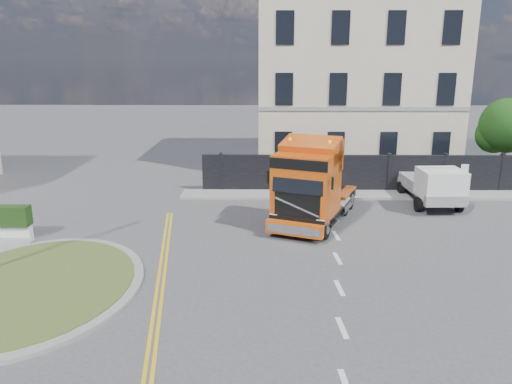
{
  "coord_description": "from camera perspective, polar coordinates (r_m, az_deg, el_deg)",
  "views": [
    {
      "loc": [
        0.22,
        -17.18,
        7.0
      ],
      "look_at": [
        -0.03,
        2.11,
        1.8
      ],
      "focal_mm": 35.0,
      "sensor_mm": 36.0,
      "label": 1
    }
  ],
  "objects": [
    {
      "name": "flatbed_pickup",
      "position": [
        25.28,
        19.88,
        0.63
      ],
      "size": [
        2.16,
        4.91,
        2.01
      ],
      "rotation": [
        0.0,
        0.0,
        0.04
      ],
      "color": "gray",
      "rests_on": "ground"
    },
    {
      "name": "hoarding_fence",
      "position": [
        27.6,
        13.98,
        2.07
      ],
      "size": [
        18.8,
        0.25,
        2.0
      ],
      "color": "black",
      "rests_on": "ground"
    },
    {
      "name": "ground",
      "position": [
        18.55,
        -0.0,
        -7.08
      ],
      "size": [
        120.0,
        120.0,
        0.0
      ],
      "primitive_type": "plane",
      "color": "#424244",
      "rests_on": "ground"
    },
    {
      "name": "traffic_island",
      "position": [
        17.35,
        -24.31,
        -9.84
      ],
      "size": [
        6.8,
        6.8,
        0.17
      ],
      "color": "gray",
      "rests_on": "ground"
    },
    {
      "name": "pavement_far",
      "position": [
        26.85,
        13.14,
        -0.31
      ],
      "size": [
        20.0,
        1.6,
        0.12
      ],
      "primitive_type": "cube",
      "color": "gray",
      "rests_on": "ground"
    },
    {
      "name": "tree",
      "position": [
        32.76,
        26.51,
        6.58
      ],
      "size": [
        3.2,
        3.2,
        4.8
      ],
      "color": "#382619",
      "rests_on": "ground"
    },
    {
      "name": "truck",
      "position": [
        21.23,
        6.26,
        0.45
      ],
      "size": [
        4.48,
        6.63,
        3.73
      ],
      "rotation": [
        0.0,
        0.0,
        -0.39
      ],
      "color": "black",
      "rests_on": "ground"
    },
    {
      "name": "georgian_building",
      "position": [
        34.2,
        10.73,
        12.76
      ],
      "size": [
        12.3,
        10.3,
        12.8
      ],
      "color": "beige",
      "rests_on": "ground"
    }
  ]
}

